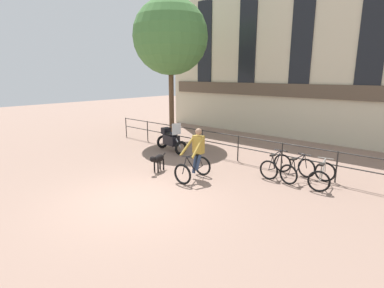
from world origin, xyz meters
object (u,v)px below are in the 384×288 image
dog (158,159)px  parked_motorcycle (171,139)px  parked_bicycle_mid_right (322,176)px  parked_bicycle_near_lamp (276,166)px  cyclist_with_bike (195,157)px  parked_bicycle_mid_left (298,170)px

dog → parked_motorcycle: bearing=110.1°
dog → parked_bicycle_mid_right: bearing=10.0°
parked_bicycle_near_lamp → parked_bicycle_mid_right: size_ratio=0.93×
cyclist_with_bike → parked_bicycle_mid_left: bearing=33.4°
parked_motorcycle → parked_bicycle_mid_left: size_ratio=1.45×
parked_bicycle_mid_left → parked_motorcycle: bearing=10.0°
parked_bicycle_near_lamp → parked_bicycle_mid_left: (0.78, 0.00, -0.00)m
parked_bicycle_near_lamp → parked_bicycle_mid_left: bearing=179.3°
parked_motorcycle → parked_bicycle_mid_right: size_ratio=1.45×
parked_motorcycle → parked_bicycle_mid_right: 6.68m
dog → parked_bicycle_mid_left: bearing=14.1°
parked_motorcycle → parked_bicycle_mid_right: bearing=-77.7°
dog → parked_bicycle_mid_right: 5.49m
parked_motorcycle → parked_bicycle_mid_left: (5.90, 0.05, -0.20)m
parked_motorcycle → parked_bicycle_mid_right: parked_motorcycle is taller
parked_bicycle_mid_right → cyclist_with_bike: bearing=22.2°
cyclist_with_bike → parked_bicycle_near_lamp: size_ratio=1.52×
dog → parked_motorcycle: size_ratio=0.57×
parked_bicycle_mid_left → parked_bicycle_mid_right: 0.78m
parked_bicycle_mid_left → parked_bicycle_mid_right: size_ratio=1.00×
cyclist_with_bike → dog: cyclist_with_bike is taller
parked_bicycle_near_lamp → parked_bicycle_mid_right: bearing=179.3°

